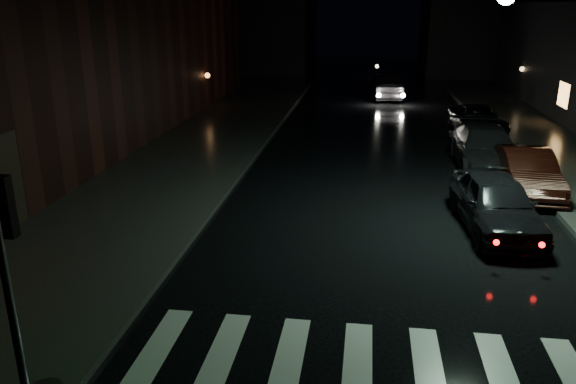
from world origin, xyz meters
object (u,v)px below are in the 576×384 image
at_px(parked_car_b, 526,172).
at_px(oncoming_car, 386,87).
at_px(parked_car_a, 496,203).
at_px(parked_car_c, 485,148).
at_px(parked_car_d, 478,120).

distance_m(parked_car_b, oncoming_car, 19.23).
xyz_separation_m(parked_car_a, parked_car_b, (1.65, 3.46, -0.05)).
height_order(parked_car_b, parked_car_c, parked_car_c).
distance_m(parked_car_c, parked_car_d, 6.26).
height_order(parked_car_a, parked_car_d, parked_car_a).
distance_m(parked_car_a, oncoming_car, 22.38).
bearing_deg(oncoming_car, parked_car_c, 96.65).
relative_size(parked_car_b, parked_car_d, 0.93).
bearing_deg(parked_car_c, parked_car_d, 82.87).
bearing_deg(parked_car_a, parked_car_c, 77.40).
distance_m(parked_car_c, oncoming_car, 16.35).
height_order(parked_car_d, oncoming_car, oncoming_car).
height_order(parked_car_a, parked_car_b, parked_car_a).
bearing_deg(oncoming_car, parked_car_b, 97.35).
height_order(parked_car_c, parked_car_d, parked_car_c).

